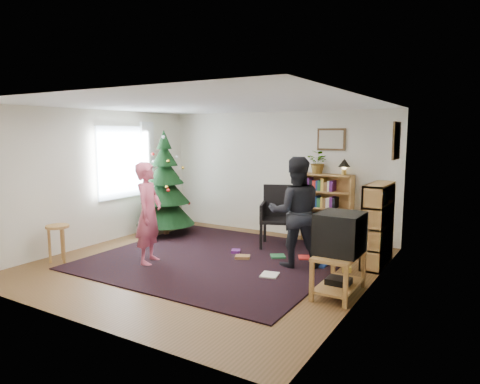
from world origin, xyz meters
The scene contains 23 objects.
floor centered at (0.00, 0.00, 0.00)m, with size 5.00×5.00×0.00m, color brown.
ceiling centered at (0.00, 0.00, 2.50)m, with size 5.00×5.00×0.00m, color white.
wall_back centered at (0.00, 2.50, 1.25)m, with size 5.00×0.02×2.50m, color silver.
wall_front centered at (0.00, -2.50, 1.25)m, with size 5.00×0.02×2.50m, color silver.
wall_left centered at (-2.50, 0.00, 1.25)m, with size 0.02×5.00×2.50m, color silver.
wall_right centered at (2.50, 0.00, 1.25)m, with size 0.02×5.00×2.50m, color silver.
rug centered at (0.00, 0.30, 0.01)m, with size 3.80×3.60×0.02m, color black.
window_pane centered at (-2.47, 0.60, 1.50)m, with size 0.04×1.20×1.40m, color silver.
curtain centered at (-2.43, 1.30, 1.50)m, with size 0.06×0.35×1.60m, color silver.
picture_back centered at (1.15, 2.48, 1.95)m, with size 0.55×0.03×0.42m.
picture_right centered at (2.48, 1.75, 1.95)m, with size 0.03×0.50×0.60m.
christmas_tree centered at (-1.85, 1.16, 0.89)m, with size 1.18×1.18×2.13m.
bookshelf_back centered at (1.16, 2.34, 0.66)m, with size 0.95×0.30×1.30m.
bookshelf_right centered at (2.34, 1.32, 0.66)m, with size 0.30×0.95×1.30m.
tv_stand centered at (2.22, -0.21, 0.32)m, with size 0.48×0.87×0.55m.
crt_tv centered at (2.22, -0.21, 0.81)m, with size 0.55×0.60×0.52m.
armchair centered at (0.54, 1.59, 0.61)m, with size 0.79×0.81×1.12m.
stool centered at (-2.11, -1.16, 0.47)m, with size 0.36×0.36×0.60m.
person_standing centered at (-0.80, -0.46, 0.81)m, with size 0.59×0.39×1.62m, color #C64F67.
person_by_chair centered at (1.25, 0.60, 0.86)m, with size 0.83×0.65×1.72m, color black.
potted_plant centered at (0.96, 2.34, 1.52)m, with size 0.40×0.34×0.44m, color gray.
table_lamp centered at (1.46, 2.34, 1.50)m, with size 0.23×0.23×0.30m.
floor_clutter centered at (1.06, 0.63, 0.04)m, with size 2.13×1.26×0.08m.
Camera 1 is at (3.85, -5.42, 2.07)m, focal length 32.00 mm.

